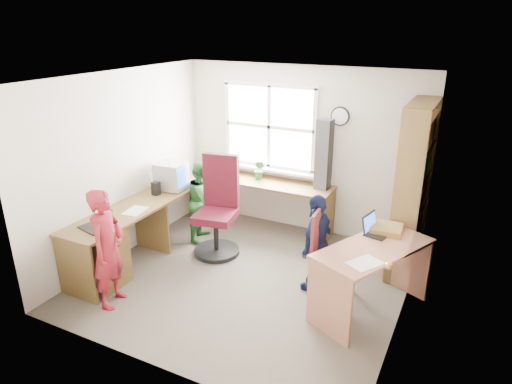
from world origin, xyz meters
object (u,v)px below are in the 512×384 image
crt_monitor (171,176)px  potted_plant (259,170)px  laptop_left (98,223)px  cd_tower (324,155)px  swivel_chair (218,212)px  laptop_right (375,229)px  bookshelf (412,193)px  l_desk (144,233)px  person_red (108,248)px  person_navy (317,243)px  wooden_chair (327,251)px  right_desk (372,265)px  person_green (203,201)px

crt_monitor → potted_plant: size_ratio=1.39×
laptop_left → cd_tower: size_ratio=0.39×
swivel_chair → laptop_right: 2.11m
laptop_left → cd_tower: (1.86, 2.36, 0.44)m
potted_plant → bookshelf: bearing=-6.8°
l_desk → potted_plant: (0.76, 1.73, 0.44)m
person_red → person_navy: 2.30m
laptop_right → l_desk: bearing=116.3°
wooden_chair → person_navy: bearing=140.1°
wooden_chair → person_red: size_ratio=0.78×
right_desk → wooden_chair: size_ratio=1.39×
l_desk → person_navy: 2.17m
l_desk → person_red: (0.21, -0.81, 0.22)m
right_desk → laptop_right: size_ratio=4.14×
cd_tower → wooden_chair: bearing=-62.7°
person_red → person_green: bearing=-13.8°
right_desk → swivel_chair: 2.21m
person_red → person_navy: bearing=-68.5°
l_desk → potted_plant: size_ratio=9.91×
crt_monitor → person_navy: (2.26, -0.34, -0.36)m
right_desk → person_red: 2.81m
bookshelf → potted_plant: size_ratio=7.05×
right_desk → laptop_left: laptop_left is taller
swivel_chair → potted_plant: 1.02m
bookshelf → laptop_right: bookshelf is taller
l_desk → right_desk: bearing=6.4°
swivel_chair → person_green: 0.45m
crt_monitor → cd_tower: bearing=22.7°
person_green → swivel_chair: bearing=-135.1°
right_desk → laptop_left: bearing=-138.3°
cd_tower → potted_plant: (-0.95, -0.06, -0.34)m
bookshelf → person_red: 3.59m
bookshelf → person_green: bookshelf is taller
bookshelf → person_red: size_ratio=1.56×
potted_plant → person_navy: 1.86m
wooden_chair → crt_monitor: (-2.42, 0.46, 0.37)m
swivel_chair → crt_monitor: 0.86m
crt_monitor → laptop_left: bearing=-94.7°
crt_monitor → potted_plant: 1.28m
right_desk → cd_tower: 1.95m
right_desk → l_desk: bearing=-148.6°
wooden_chair → person_navy: size_ratio=0.90×
laptop_right → right_desk: bearing=-155.1°
l_desk → right_desk: (2.78, 0.31, 0.10)m
l_desk → laptop_right: (2.71, 0.65, 0.36)m
right_desk → wooden_chair: (-0.51, 0.05, 0.01)m
right_desk → bookshelf: size_ratio=0.70×
swivel_chair → laptop_right: size_ratio=3.75×
cd_tower → crt_monitor: bearing=-146.8°
l_desk → laptop_right: 2.81m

